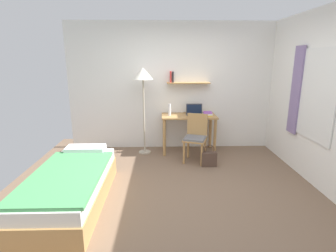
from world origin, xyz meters
The scene contains 11 objects.
ground_plane centered at (0.00, 0.00, 0.00)m, with size 5.28×5.28×0.00m, color brown.
wall_back centered at (0.00, 2.02, 1.30)m, with size 4.40×0.27×2.60m.
wall_right centered at (2.02, 0.03, 1.30)m, with size 0.10×4.40×2.60m.
bed centered at (-1.49, -0.27, 0.24)m, with size 0.86×1.92×0.54m.
desk centered at (0.26, 1.70, 0.62)m, with size 1.09×0.57×0.77m.
desk_chair centered at (0.34, 1.19, 0.48)m, with size 0.51×0.51×0.88m.
standing_lamp centered at (-0.64, 1.64, 1.50)m, with size 0.39×0.39×1.71m.
laptop centered at (0.38, 1.75, 0.82)m, with size 0.33×0.23×0.22m.
water_bottle centered at (-0.13, 1.68, 0.88)m, with size 0.05×0.05×0.24m, color silver.
book_stack centered at (0.64, 1.67, 0.80)m, with size 0.18×0.24×0.07m.
handbag centered at (0.55, 0.91, 0.14)m, with size 0.27×0.13×0.40m.
Camera 1 is at (-0.31, -3.45, 1.87)m, focal length 28.01 mm.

